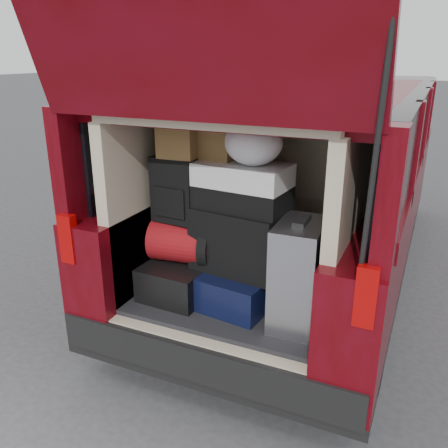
{
  "coord_description": "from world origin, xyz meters",
  "views": [
    {
      "loc": [
        1.06,
        -2.33,
        2.06
      ],
      "look_at": [
        -0.09,
        0.2,
        1.05
      ],
      "focal_mm": 38.0,
      "sensor_mm": 36.0,
      "label": 1
    }
  ],
  "objects_px": {
    "red_duffel": "(183,242)",
    "black_soft_case": "(240,239)",
    "silver_roller": "(299,275)",
    "black_hardshell": "(183,276)",
    "backpack": "(177,189)",
    "twotone_duffel": "(238,185)",
    "navy_hardshell": "(241,287)"
  },
  "relations": [
    {
      "from": "red_duffel",
      "to": "black_soft_case",
      "type": "xyz_separation_m",
      "value": [
        0.38,
        0.04,
        0.06
      ]
    },
    {
      "from": "silver_roller",
      "to": "red_duffel",
      "type": "relative_size",
      "value": 1.5
    },
    {
      "from": "black_hardshell",
      "to": "backpack",
      "type": "distance_m",
      "value": 0.59
    },
    {
      "from": "red_duffel",
      "to": "black_soft_case",
      "type": "height_order",
      "value": "black_soft_case"
    },
    {
      "from": "black_soft_case",
      "to": "twotone_duffel",
      "type": "distance_m",
      "value": 0.34
    },
    {
      "from": "silver_roller",
      "to": "twotone_duffel",
      "type": "relative_size",
      "value": 1.02
    },
    {
      "from": "backpack",
      "to": "twotone_duffel",
      "type": "distance_m",
      "value": 0.4
    },
    {
      "from": "black_soft_case",
      "to": "navy_hardshell",
      "type": "bearing_deg",
      "value": -44.06
    },
    {
      "from": "backpack",
      "to": "twotone_duffel",
      "type": "bearing_deg",
      "value": 10.58
    },
    {
      "from": "black_hardshell",
      "to": "navy_hardshell",
      "type": "bearing_deg",
      "value": 3.61
    },
    {
      "from": "black_soft_case",
      "to": "twotone_duffel",
      "type": "bearing_deg",
      "value": 147.72
    },
    {
      "from": "silver_roller",
      "to": "black_soft_case",
      "type": "relative_size",
      "value": 1.12
    },
    {
      "from": "black_hardshell",
      "to": "navy_hardshell",
      "type": "height_order",
      "value": "black_hardshell"
    },
    {
      "from": "red_duffel",
      "to": "twotone_duffel",
      "type": "bearing_deg",
      "value": 2.9
    },
    {
      "from": "backpack",
      "to": "black_hardshell",
      "type": "bearing_deg",
      "value": -18.66
    },
    {
      "from": "backpack",
      "to": "black_soft_case",
      "type": "bearing_deg",
      "value": 7.31
    },
    {
      "from": "black_soft_case",
      "to": "red_duffel",
      "type": "bearing_deg",
      "value": -166.29
    },
    {
      "from": "black_hardshell",
      "to": "twotone_duffel",
      "type": "bearing_deg",
      "value": 12.41
    },
    {
      "from": "black_soft_case",
      "to": "twotone_duffel",
      "type": "height_order",
      "value": "twotone_duffel"
    },
    {
      "from": "black_soft_case",
      "to": "backpack",
      "type": "relative_size",
      "value": 1.34
    },
    {
      "from": "silver_roller",
      "to": "twotone_duffel",
      "type": "xyz_separation_m",
      "value": [
        -0.44,
        0.13,
        0.45
      ]
    },
    {
      "from": "black_hardshell",
      "to": "twotone_duffel",
      "type": "xyz_separation_m",
      "value": [
        0.36,
        0.06,
        0.65
      ]
    },
    {
      "from": "silver_roller",
      "to": "black_soft_case",
      "type": "bearing_deg",
      "value": 163.03
    },
    {
      "from": "silver_roller",
      "to": "twotone_duffel",
      "type": "distance_m",
      "value": 0.64
    },
    {
      "from": "navy_hardshell",
      "to": "black_soft_case",
      "type": "distance_m",
      "value": 0.31
    },
    {
      "from": "red_duffel",
      "to": "backpack",
      "type": "relative_size",
      "value": 1.0
    },
    {
      "from": "navy_hardshell",
      "to": "silver_roller",
      "type": "relative_size",
      "value": 0.81
    },
    {
      "from": "backpack",
      "to": "silver_roller",
      "type": "bearing_deg",
      "value": -2.12
    },
    {
      "from": "navy_hardshell",
      "to": "backpack",
      "type": "distance_m",
      "value": 0.74
    },
    {
      "from": "silver_roller",
      "to": "black_hardshell",
      "type": "bearing_deg",
      "value": 173.17
    },
    {
      "from": "navy_hardshell",
      "to": "black_soft_case",
      "type": "bearing_deg",
      "value": 135.98
    },
    {
      "from": "navy_hardshell",
      "to": "backpack",
      "type": "bearing_deg",
      "value": -173.56
    }
  ]
}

